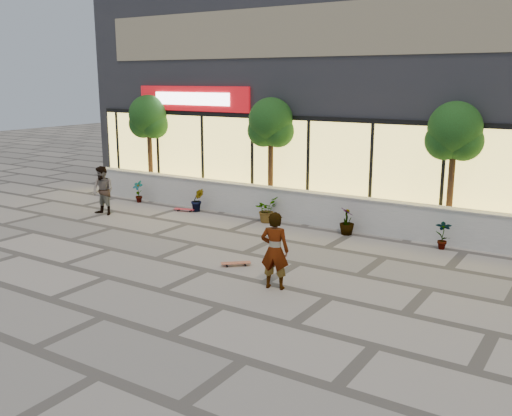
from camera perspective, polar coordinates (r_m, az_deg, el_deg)
The scene contains 15 objects.
ground at distance 11.75m, azimuth -3.44°, elevation -9.80°, with size 80.00×80.00×0.00m, color gray.
planter_wall at distance 17.47m, azimuth 10.12°, elevation -0.60°, with size 22.00×0.42×1.04m.
retail_building at distance 22.19m, azimuth 16.07°, elevation 11.63°, with size 24.00×9.17×8.50m.
shrub_a at distance 21.69m, azimuth -11.69°, elevation 1.61°, with size 0.43×0.29×0.81m, color #1B3B12.
shrub_b at distance 19.87m, azimuth -5.87°, elevation 0.80°, with size 0.45×0.36×0.81m, color #1B3B12.
shrub_c at distance 18.29m, azimuth 1.03°, elevation -0.17°, with size 0.73×0.63×0.81m, color #1B3B12.
shrub_d at distance 17.04m, azimuth 9.08°, elevation -1.31°, with size 0.45×0.45×0.81m, color #1B3B12.
shrub_e at distance 16.18m, azimuth 18.21°, elevation -2.56°, with size 0.43×0.29×0.81m, color #1B3B12.
tree_west at distance 22.59m, azimuth -10.69°, elevation 8.71°, with size 1.60×1.50×3.92m.
tree_midwest at distance 19.27m, azimuth 1.49°, elevation 8.25°, with size 1.60×1.50×3.92m.
tree_mideast at distance 16.98m, azimuth 19.24°, elevation 6.94°, with size 1.60×1.50×3.92m.
skater_center at distance 12.43m, azimuth 1.88°, elevation -4.27°, with size 0.63×0.41×1.73m, color silver.
skater_left at distance 19.87m, azimuth -15.06°, elevation 1.67°, with size 0.81×0.63×1.66m, color tan.
skateboard_center at distance 14.11m, azimuth -2.03°, elevation -5.53°, with size 0.68×0.63×0.09m.
skateboard_left at distance 19.99m, azimuth -7.16°, elevation -0.13°, with size 0.77×0.39×0.09m.
Camera 1 is at (6.41, -8.76, 4.51)m, focal length 40.00 mm.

